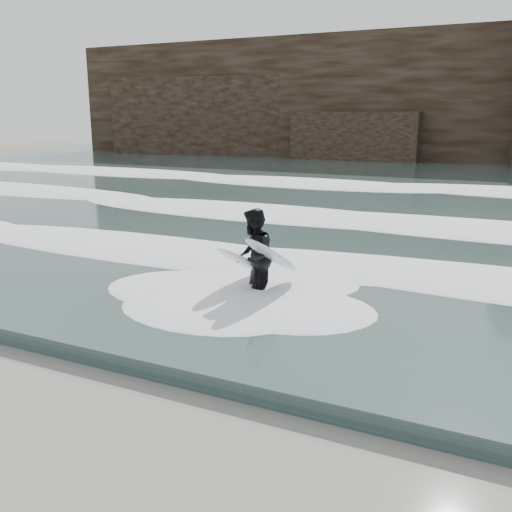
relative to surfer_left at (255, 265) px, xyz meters
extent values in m
cube|color=#2F4340|center=(-0.05, 22.04, -0.65)|extent=(90.00, 52.00, 0.30)
cube|color=black|center=(-0.05, 39.04, 4.20)|extent=(70.00, 9.00, 10.00)
ellipsoid|color=white|center=(-0.05, 2.04, -0.40)|extent=(60.00, 3.20, 0.20)
ellipsoid|color=white|center=(-0.05, 9.04, -0.38)|extent=(60.00, 4.00, 0.24)
ellipsoid|color=white|center=(-0.05, 18.04, -0.35)|extent=(60.00, 4.80, 0.30)
imported|color=black|center=(0.09, -0.01, -0.01)|extent=(0.58, 0.68, 1.58)
ellipsoid|color=white|center=(-0.31, 0.04, 0.02)|extent=(0.62, 1.81, 1.00)
imported|color=black|center=(0.04, -0.14, 0.19)|extent=(1.03, 1.16, 1.98)
ellipsoid|color=silver|center=(0.46, -0.14, 0.26)|extent=(0.76, 1.86, 1.10)
camera|label=1|loc=(4.98, -10.11, 2.98)|focal=40.00mm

